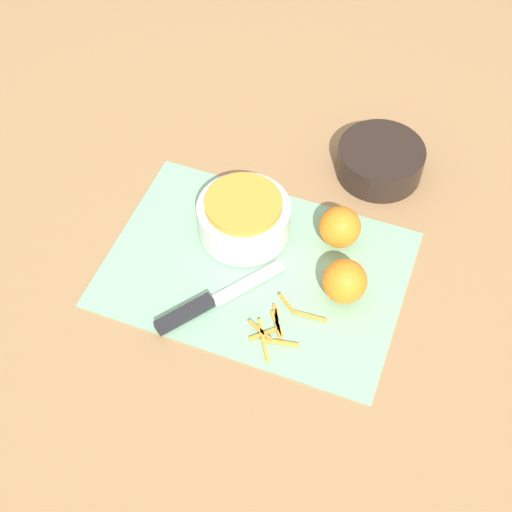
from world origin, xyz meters
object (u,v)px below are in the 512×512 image
object	(u,v)px
bowl_dark	(380,161)
orange_left	(345,281)
knife	(198,307)
orange_right	(340,227)
bowl_speckled	(244,216)

from	to	relation	value
bowl_dark	orange_left	distance (m)	0.28
knife	orange_left	distance (m)	0.23
knife	orange_right	distance (m)	0.26
bowl_speckled	knife	distance (m)	0.17
knife	bowl_dark	bearing A→B (deg)	10.18
orange_right	orange_left	bearing A→B (deg)	-69.51
bowl_dark	knife	bearing A→B (deg)	-115.57
orange_left	orange_right	world-z (taller)	orange_left
bowl_speckled	bowl_dark	xyz separation A→B (m)	(0.17, 0.21, -0.01)
knife	orange_right	size ratio (longest dim) A/B	2.87
bowl_speckled	bowl_dark	bearing A→B (deg)	50.80
knife	orange_left	bearing A→B (deg)	-26.40
bowl_dark	orange_right	distance (m)	0.18
bowl_dark	orange_right	world-z (taller)	orange_right
bowl_dark	orange_right	size ratio (longest dim) A/B	2.22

